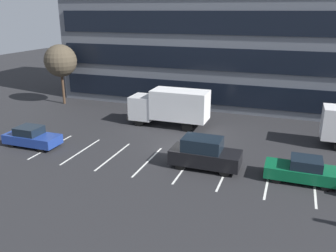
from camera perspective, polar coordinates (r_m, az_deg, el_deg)
name	(u,v)px	position (r m, az deg, el deg)	size (l,w,h in m)	color
ground_plane	(181,147)	(27.84, 2.09, -3.52)	(120.00, 120.00, 0.00)	#262628
office_building	(229,22)	(43.31, 9.85, 16.31)	(37.01, 14.13, 18.00)	slate
lot_markings	(166,164)	(24.90, -0.32, -6.25)	(19.74, 5.40, 0.01)	silver
box_truck_white	(170,106)	(32.42, 0.36, 3.33)	(7.49, 2.48, 3.47)	white
sedan_forest	(302,170)	(23.82, 21.08, -6.76)	(4.50, 1.88, 1.61)	#0C5933
sedan_navy	(32,137)	(29.91, -21.37, -1.69)	(4.49, 1.88, 1.61)	navy
suv_black	(204,153)	(24.13, 5.97, -4.48)	(4.80, 2.03, 2.17)	black
bare_tree	(60,61)	(41.71, -17.14, 10.13)	(3.62, 3.62, 6.79)	#473323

